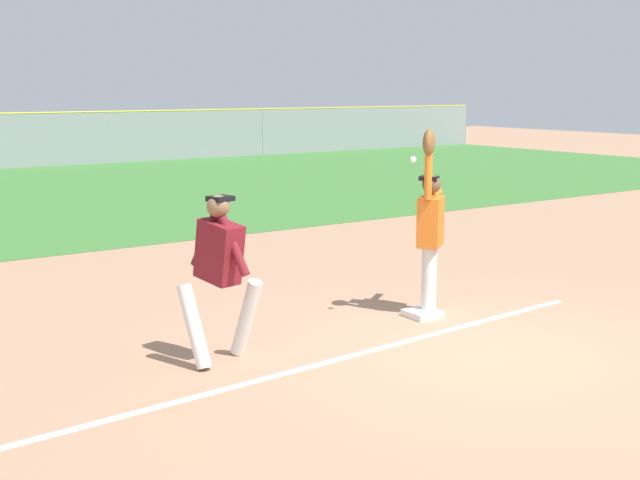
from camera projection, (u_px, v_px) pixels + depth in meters
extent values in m
plane|color=tan|center=(488.00, 354.00, 8.78)|extent=(75.05, 75.05, 0.00)
cube|color=#3D7533|center=(39.00, 196.00, 21.55)|extent=(46.06, 16.06, 0.01)
cube|color=white|center=(145.00, 410.00, 7.26)|extent=(11.97, 0.98, 0.01)
cube|color=white|center=(422.00, 313.00, 10.23)|extent=(0.39, 0.39, 0.08)
cylinder|color=silver|center=(431.00, 278.00, 10.41)|extent=(0.21, 0.21, 0.85)
cylinder|color=silver|center=(428.00, 281.00, 10.22)|extent=(0.21, 0.21, 0.85)
cube|color=orange|center=(431.00, 222.00, 10.18)|extent=(0.51, 0.47, 0.60)
sphere|color=brown|center=(431.00, 184.00, 10.10)|extent=(0.32, 0.32, 0.23)
cube|color=black|center=(429.00, 178.00, 10.10)|extent=(0.29, 0.30, 0.05)
cylinder|color=orange|center=(428.00, 173.00, 9.87)|extent=(0.13, 0.13, 0.62)
cylinder|color=orange|center=(435.00, 195.00, 10.34)|extent=(0.55, 0.44, 0.09)
ellipsoid|color=brown|center=(429.00, 143.00, 9.80)|extent=(0.31, 0.28, 0.32)
cylinder|color=white|center=(246.00, 318.00, 8.62)|extent=(0.24, 0.46, 0.85)
cylinder|color=white|center=(194.00, 326.00, 8.31)|extent=(0.24, 0.46, 0.85)
cube|color=maroon|center=(219.00, 252.00, 8.33)|extent=(0.37, 0.57, 0.66)
sphere|color=#8C6647|center=(218.00, 206.00, 8.25)|extent=(0.28, 0.28, 0.23)
cube|color=black|center=(220.00, 198.00, 8.26)|extent=(0.26, 0.25, 0.05)
cylinder|color=maroon|center=(205.00, 241.00, 8.46)|extent=(0.18, 0.41, 0.58)
cylinder|color=maroon|center=(234.00, 246.00, 8.17)|extent=(0.18, 0.41, 0.58)
sphere|color=white|center=(413.00, 160.00, 9.63)|extent=(0.07, 0.07, 0.07)
cylinder|color=gray|center=(262.00, 132.00, 34.34)|extent=(0.08, 0.08, 1.84)
cylinder|color=gray|center=(465.00, 125.00, 40.80)|extent=(0.08, 0.08, 1.84)
cylinder|color=black|center=(1.00, 155.00, 30.83)|extent=(0.62, 0.27, 0.60)
cube|color=black|center=(112.00, 142.00, 34.07)|extent=(4.58, 2.36, 0.55)
cube|color=#2D333D|center=(111.00, 130.00, 33.99)|extent=(2.37, 1.97, 0.40)
cylinder|color=black|center=(140.00, 146.00, 35.62)|extent=(0.62, 0.28, 0.60)
cylinder|color=black|center=(154.00, 149.00, 33.98)|extent=(0.62, 0.28, 0.60)
cylinder|color=black|center=(71.00, 148.00, 34.26)|extent=(0.62, 0.28, 0.60)
cylinder|color=black|center=(81.00, 151.00, 32.62)|extent=(0.62, 0.28, 0.60)
cube|color=white|center=(226.00, 136.00, 37.82)|extent=(4.55, 2.29, 0.55)
cube|color=#2D333D|center=(225.00, 126.00, 37.73)|extent=(2.35, 1.94, 0.40)
cylinder|color=black|center=(246.00, 140.00, 39.39)|extent=(0.62, 0.27, 0.60)
cylinder|color=black|center=(264.00, 142.00, 37.76)|extent=(0.62, 0.27, 0.60)
cylinder|color=black|center=(188.00, 142.00, 37.98)|extent=(0.62, 0.27, 0.60)
cylinder|color=black|center=(204.00, 145.00, 36.35)|extent=(0.62, 0.27, 0.60)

